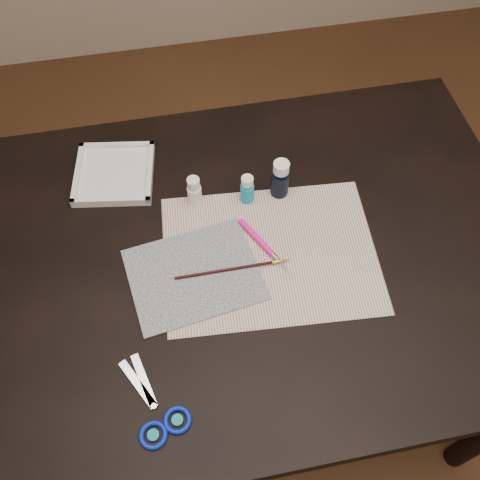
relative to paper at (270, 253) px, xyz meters
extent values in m
cube|color=#422614|center=(-0.06, 0.01, -0.76)|extent=(3.50, 3.50, 0.02)
cube|color=black|center=(-0.06, 0.01, -0.38)|extent=(1.30, 0.90, 0.75)
cube|color=silver|center=(0.00, 0.00, 0.00)|extent=(0.48, 0.38, 0.00)
cube|color=black|center=(-0.17, -0.02, 0.00)|extent=(0.30, 0.25, 0.00)
cylinder|color=white|center=(-0.14, 0.17, 0.04)|extent=(0.04, 0.04, 0.08)
cylinder|color=#1298C2|center=(-0.02, 0.15, 0.04)|extent=(0.04, 0.04, 0.08)
cylinder|color=black|center=(0.06, 0.16, 0.05)|extent=(0.05, 0.05, 0.10)
cube|color=silver|center=(-0.31, 0.28, 0.01)|extent=(0.21, 0.21, 0.02)
camera|label=1|loc=(-0.18, -0.58, 0.98)|focal=40.00mm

